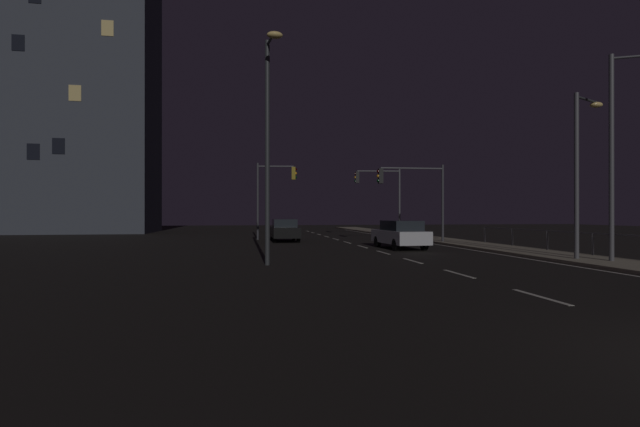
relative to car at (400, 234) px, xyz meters
name	(u,v)px	position (x,y,z in m)	size (l,w,h in m)	color
ground_plane	(380,252)	(-1.68, -1.68, -0.82)	(112.00, 112.00, 0.00)	black
sidewalk_right	(503,249)	(5.19, -1.68, -0.75)	(2.92, 77.00, 0.14)	gray
lane_markings_center	(362,247)	(-1.68, 1.82, -0.82)	(0.14, 50.00, 0.01)	silver
lane_edge_line	(434,244)	(3.48, 3.32, -0.82)	(0.14, 53.00, 0.01)	silver
car	(400,234)	(0.00, 0.00, 0.00)	(2.05, 4.49, 1.57)	silver
car_oncoming	(285,230)	(-5.78, 7.66, 0.00)	(1.84, 4.41, 1.57)	black
traffic_light_near_left	(413,187)	(2.23, 3.74, 2.88)	(4.48, 0.44, 5.01)	#38383D
traffic_light_near_right	(274,187)	(-6.40, 9.92, 3.18)	(3.01, 0.63, 5.79)	#38383D
traffic_light_far_right	(380,188)	(2.51, 11.79, 3.26)	(3.81, 0.72, 5.61)	#4C4C51
street_lamp_far_end	(622,137)	(5.71, -8.76, 4.06)	(2.22, 1.10, 7.90)	#4C4C51
street_lamp_mid_block	(269,133)	(-7.60, -6.89, 4.14)	(0.58, 1.45, 8.48)	#2D3033
street_lamp_median	(581,158)	(4.97, -7.52, 3.37)	(1.89, 0.97, 6.66)	#4C4C51
building_distant	(63,83)	(-27.18, 25.70, 14.60)	(18.02, 8.83, 30.84)	#3D424C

